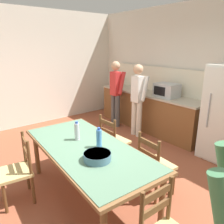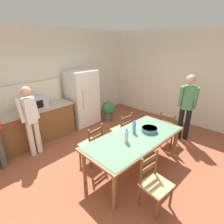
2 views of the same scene
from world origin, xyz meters
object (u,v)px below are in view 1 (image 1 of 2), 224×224
Objects in this scene: bottle_off_centre at (99,138)px; chair_side_far_right at (155,166)px; bottle_near_centre at (77,131)px; dining_table at (87,151)px; chair_side_near_left at (18,171)px; microwave at (167,90)px; chair_side_far_left at (113,141)px; person_at_counter at (138,97)px; person_at_sink at (116,91)px; serving_bowl at (97,156)px.

bottle_off_centre is 0.88m from chair_side_far_right.
dining_table is at bearing -2.80° from bottle_near_centre.
dining_table is 2.42× the size of chair_side_near_left.
microwave reaches higher than bottle_near_centre.
chair_side_far_left is at bearing 118.86° from dining_table.
microwave is 0.66m from person_at_counter.
microwave is 2.60m from bottle_near_centre.
bottle_off_centre is 0.99m from chair_side_far_left.
chair_side_far_left is 0.55× the size of person_at_sink.
chair_side_far_left and chair_side_far_right have the same top height.
chair_side_far_right is at bearing 62.94° from chair_side_near_left.
microwave is at bearing 106.21° from dining_table.
microwave is 1.56× the size of serving_bowl.
bottle_near_centre is 0.30× the size of chair_side_far_left.
chair_side_far_left is at bearing -80.23° from microwave.
bottle_off_centre reaches higher than chair_side_near_left.
person_at_sink is (-2.03, 1.95, 0.04)m from bottle_off_centre.
person_at_sink is (-1.40, 2.82, 0.49)m from chair_side_near_left.
serving_bowl is at bearing 84.39° from chair_side_far_right.
chair_side_far_right is at bearing 43.21° from bottle_near_centre.
chair_side_far_right is 2.15m from person_at_counter.
bottle_near_centre is at bearing -79.42° from microwave.
person_at_sink is at bearing -156.96° from microwave.
serving_bowl reaches higher than dining_table.
bottle_off_centre is (0.38, 0.10, 0.00)m from bottle_near_centre.
microwave is 0.31× the size of person_at_counter.
chair_side_far_left is at bearing 1.51° from chair_side_far_right.
microwave is at bearing -36.59° from person_at_counter.
bottle_near_centre is 0.30× the size of chair_side_near_left.
person_at_sink is (-2.44, 1.31, 0.49)m from chair_side_far_right.
person_at_counter is (-1.24, 1.93, 0.03)m from bottle_off_centre.
person_at_sink is at bearing -43.08° from chair_side_far_left.
chair_side_far_right is (0.15, 0.85, -0.37)m from serving_bowl.
person_at_counter reaches higher than bottle_near_centre.
bottle_off_centre is at bearing 141.26° from serving_bowl.
bottle_near_centre is at bearing -141.24° from person_at_sink.
bottle_near_centre is 0.16× the size of person_at_sink.
person_at_counter is at bearing -63.53° from chair_side_far_left.
serving_bowl is 1.17m from chair_side_near_left.
chair_side_near_left is (-1.04, -1.51, 0.00)m from chair_side_far_right.
dining_table is 2.42× the size of chair_side_far_left.
microwave is 3.39m from chair_side_near_left.
chair_side_near_left is (-0.89, -0.66, -0.37)m from serving_bowl.
chair_side_near_left is at bearing -108.03° from bottle_near_centre.
bottle_off_centre is (0.11, 0.12, 0.20)m from dining_table.
chair_side_far_left is at bearing -151.05° from person_at_counter.
chair_side_far_right is 1.00× the size of chair_side_near_left.
person_at_sink reaches higher than serving_bowl.
dining_table is 1.33× the size of person_at_sink.
chair_side_far_left reaches higher than serving_bowl.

